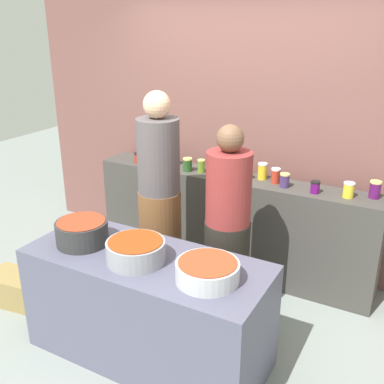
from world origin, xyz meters
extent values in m
plane|color=gray|center=(0.00, 0.00, 0.00)|extent=(12.00, 12.00, 0.00)
cube|color=brown|center=(0.00, 1.45, 1.50)|extent=(4.80, 0.12, 3.00)
cube|color=#3D3A36|center=(0.00, 1.10, 0.48)|extent=(2.70, 0.36, 0.95)
cube|color=#4F4F64|center=(0.00, -0.30, 0.40)|extent=(1.70, 0.70, 0.80)
cylinder|color=#A42916|center=(-0.98, 1.03, 1.00)|extent=(0.08, 0.08, 0.09)
cylinder|color=black|center=(-0.98, 1.03, 1.05)|extent=(0.08, 0.08, 0.01)
cylinder|color=#244D23|center=(-0.83, 1.08, 1.00)|extent=(0.09, 0.09, 0.10)
cylinder|color=#D6C666|center=(-0.83, 1.08, 1.06)|extent=(0.09, 0.09, 0.01)
cylinder|color=#5C9520|center=(-0.64, 1.16, 1.01)|extent=(0.08, 0.08, 0.12)
cylinder|color=#D6C666|center=(-0.64, 1.16, 1.08)|extent=(0.08, 0.08, 0.01)
cylinder|color=#244D20|center=(-0.43, 1.04, 1.01)|extent=(0.08, 0.08, 0.11)
cylinder|color=#D6C666|center=(-0.43, 1.04, 1.07)|extent=(0.09, 0.09, 0.01)
cylinder|color=olive|center=(-0.30, 1.07, 1.01)|extent=(0.07, 0.07, 0.11)
cylinder|color=#D6C666|center=(-0.30, 1.07, 1.07)|extent=(0.07, 0.07, 0.01)
cylinder|color=yellow|center=(-0.05, 1.14, 1.01)|extent=(0.08, 0.08, 0.12)
cylinder|color=#D6C666|center=(-0.05, 1.14, 1.08)|extent=(0.09, 0.09, 0.01)
cylinder|color=olive|center=(0.14, 1.10, 1.00)|extent=(0.09, 0.09, 0.09)
cylinder|color=black|center=(0.14, 1.10, 1.05)|extent=(0.09, 0.09, 0.01)
cylinder|color=gold|center=(0.27, 1.16, 1.02)|extent=(0.08, 0.08, 0.13)
cylinder|color=silver|center=(0.27, 1.16, 1.09)|extent=(0.08, 0.08, 0.01)
cylinder|color=#AE3220|center=(0.41, 1.12, 1.01)|extent=(0.08, 0.08, 0.12)
cylinder|color=silver|center=(0.41, 1.12, 1.08)|extent=(0.08, 0.08, 0.02)
cylinder|color=#402C5C|center=(0.51, 1.06, 1.00)|extent=(0.08, 0.08, 0.11)
cylinder|color=#D6C666|center=(0.51, 1.06, 1.06)|extent=(0.08, 0.08, 0.01)
cylinder|color=#5A1060|center=(0.77, 1.05, 0.99)|extent=(0.08, 0.08, 0.09)
cylinder|color=black|center=(0.77, 1.05, 1.05)|extent=(0.08, 0.08, 0.02)
cylinder|color=yellow|center=(1.03, 1.08, 1.01)|extent=(0.09, 0.09, 0.11)
cylinder|color=silver|center=(1.03, 1.08, 1.07)|extent=(0.09, 0.09, 0.01)
cylinder|color=#501452|center=(1.22, 1.17, 1.01)|extent=(0.09, 0.09, 0.13)
cylinder|color=#D6C666|center=(1.22, 1.17, 1.08)|extent=(0.09, 0.09, 0.01)
cylinder|color=#2D2D2D|center=(-0.51, -0.34, 0.88)|extent=(0.37, 0.37, 0.17)
cylinder|color=maroon|center=(-0.51, -0.34, 0.97)|extent=(0.34, 0.34, 0.00)
cylinder|color=gray|center=(-0.03, -0.36, 0.87)|extent=(0.39, 0.39, 0.14)
cylinder|color=#8A3512|center=(-0.03, -0.36, 0.94)|extent=(0.36, 0.36, 0.00)
cylinder|color=#B7B7BC|center=(0.49, -0.35, 0.86)|extent=(0.39, 0.39, 0.12)
cylinder|color=#963B1F|center=(0.49, -0.35, 0.92)|extent=(0.36, 0.36, 0.00)
cylinder|color=brown|center=(-0.33, 0.39, 0.49)|extent=(0.35, 0.35, 0.98)
cylinder|color=#514B4E|center=(-0.33, 0.39, 1.28)|extent=(0.34, 0.34, 0.60)
sphere|color=#D8A884|center=(-0.33, 0.39, 1.69)|extent=(0.21, 0.21, 0.21)
cylinder|color=black|center=(0.33, 0.31, 0.44)|extent=(0.35, 0.35, 0.88)
cylinder|color=maroon|center=(0.33, 0.31, 1.15)|extent=(0.33, 0.33, 0.54)
sphere|color=brown|center=(0.33, 0.31, 1.52)|extent=(0.20, 0.20, 0.20)
cube|color=olive|center=(-1.37, -0.30, 0.13)|extent=(0.51, 0.37, 0.26)
camera|label=1|loc=(1.57, -2.50, 2.30)|focal=42.40mm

